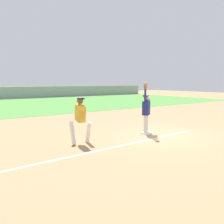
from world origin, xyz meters
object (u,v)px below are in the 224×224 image
parked_car_white (27,92)px  parked_car_tan (55,92)px  runner (80,117)px  baseball (145,86)px  first_base (147,133)px  fielder (146,109)px

parked_car_white → parked_car_tan: same height
runner → baseball: 3.45m
runner → baseball: size_ratio=23.24×
first_base → fielder: fielder is taller
parked_car_tan → parked_car_white: bearing=-177.4°
fielder → runner: fielder is taller
first_base → parked_car_white: parked_car_white is taller
first_base → fielder: bearing=105.4°
fielder → runner: size_ratio=1.33×
runner → parked_car_white: size_ratio=0.38×
fielder → baseball: (0.19, 0.31, 0.99)m
first_base → baseball: (0.18, 0.36, 2.07)m
parked_car_tan → first_base: bearing=-96.3°
first_base → runner: runner is taller
parked_car_tan → baseball: bearing=-96.1°
runner → parked_car_tan: bearing=76.7°
runner → parked_car_tan: runner is taller
fielder → parked_car_white: 30.63m
baseball → parked_car_tan: size_ratio=0.02×
runner → parked_car_tan: 31.64m
runner → parked_car_white: (5.11, 30.38, -0.32)m
first_base → parked_car_tan: parked_car_tan is taller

